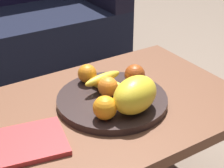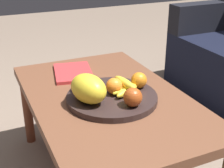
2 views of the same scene
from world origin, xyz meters
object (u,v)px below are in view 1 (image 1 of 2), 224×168
(apple_front, at_px, (135,75))
(magazine, at_px, (22,144))
(orange_left, at_px, (87,74))
(banana_bunch, at_px, (104,82))
(melon_large_front, at_px, (135,95))
(fruit_bowl, at_px, (112,100))
(orange_right, at_px, (105,108))
(coffee_table, at_px, (100,120))
(orange_front, at_px, (108,87))

(apple_front, height_order, magazine, apple_front)
(orange_left, bearing_deg, banana_bunch, -71.08)
(magazine, bearing_deg, melon_large_front, 3.68)
(apple_front, bearing_deg, melon_large_front, -125.40)
(fruit_bowl, xyz_separation_m, magazine, (-0.34, -0.06, -0.00))
(orange_right, xyz_separation_m, apple_front, (0.21, 0.13, -0.00))
(coffee_table, xyz_separation_m, fruit_bowl, (0.05, 0.00, 0.06))
(melon_large_front, xyz_separation_m, magazine, (-0.36, 0.05, -0.07))
(fruit_bowl, bearing_deg, magazine, -170.33)
(fruit_bowl, distance_m, orange_right, 0.14)
(orange_right, distance_m, apple_front, 0.24)
(fruit_bowl, xyz_separation_m, orange_front, (-0.01, 0.01, 0.05))
(coffee_table, height_order, magazine, magazine)
(banana_bunch, bearing_deg, apple_front, -13.96)
(orange_front, bearing_deg, orange_left, 95.57)
(magazine, bearing_deg, orange_left, 42.60)
(melon_large_front, distance_m, orange_front, 0.13)
(orange_left, bearing_deg, fruit_bowl, -81.80)
(fruit_bowl, relative_size, orange_right, 5.02)
(fruit_bowl, distance_m, banana_bunch, 0.07)
(orange_front, height_order, apple_front, apple_front)
(orange_left, height_order, banana_bunch, orange_left)
(fruit_bowl, bearing_deg, orange_left, 98.20)
(magazine, bearing_deg, banana_bunch, 30.58)
(orange_right, xyz_separation_m, magazine, (-0.26, 0.04, -0.05))
(apple_front, relative_size, magazine, 0.30)
(melon_large_front, bearing_deg, orange_front, 101.45)
(orange_front, distance_m, orange_left, 0.12)
(coffee_table, relative_size, melon_large_front, 5.93)
(orange_front, height_order, orange_left, same)
(coffee_table, bearing_deg, fruit_bowl, 0.64)
(melon_large_front, distance_m, orange_right, 0.11)
(fruit_bowl, bearing_deg, orange_right, -132.07)
(orange_right, height_order, banana_bunch, orange_right)
(apple_front, height_order, banana_bunch, apple_front)
(orange_left, height_order, orange_right, orange_right)
(orange_front, bearing_deg, magazine, -167.82)
(fruit_bowl, distance_m, melon_large_front, 0.13)
(melon_large_front, relative_size, banana_bunch, 1.12)
(melon_large_front, relative_size, apple_front, 2.29)
(orange_right, height_order, magazine, orange_right)
(orange_right, relative_size, magazine, 0.30)
(fruit_bowl, xyz_separation_m, orange_right, (-0.09, -0.10, 0.05))
(melon_large_front, bearing_deg, orange_left, 98.52)
(melon_large_front, xyz_separation_m, apple_front, (0.10, 0.14, -0.02))
(orange_right, bearing_deg, fruit_bowl, 47.93)
(banana_bunch, bearing_deg, coffee_table, -132.28)
(coffee_table, xyz_separation_m, orange_front, (0.04, 0.01, 0.11))
(fruit_bowl, distance_m, magazine, 0.35)
(apple_front, distance_m, banana_bunch, 0.12)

